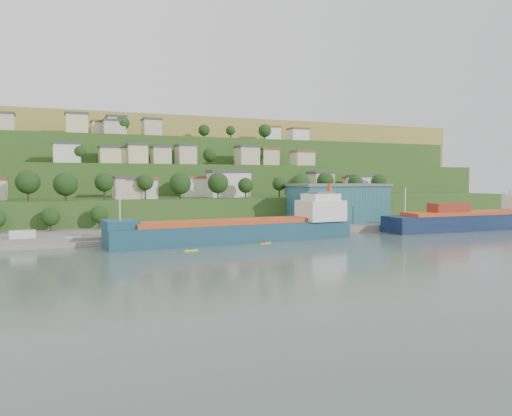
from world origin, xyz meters
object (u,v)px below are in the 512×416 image
cargo_ship_far (480,221)px  caravan (23,236)px  kayak_orange (265,243)px  cargo_ship_near (243,231)px  warehouse (337,203)px

cargo_ship_far → caravan: (-135.98, 12.17, -0.20)m
cargo_ship_far → caravan: cargo_ship_far is taller
kayak_orange → caravan: bearing=150.3°
cargo_ship_near → cargo_ship_far: size_ratio=1.03×
cargo_ship_near → warehouse: 48.88m
caravan → kayak_orange: size_ratio=1.71×
kayak_orange → cargo_ship_near: bearing=107.0°
cargo_ship_near → cargo_ship_far: 82.88m
cargo_ship_far → cargo_ship_near: bearing=-178.6°
cargo_ship_far → warehouse: cargo_ship_far is taller
cargo_ship_near → caravan: bearing=164.2°
cargo_ship_near → kayak_orange: cargo_ship_near is taller
cargo_ship_far → warehouse: (-39.86, 23.14, 5.66)m
warehouse → caravan: warehouse is taller
cargo_ship_near → cargo_ship_far: cargo_ship_far is taller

